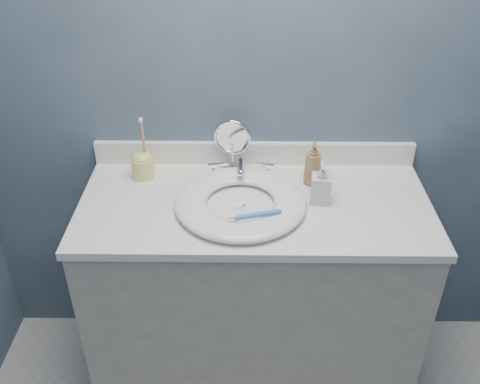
{
  "coord_description": "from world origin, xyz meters",
  "views": [
    {
      "loc": [
        -0.03,
        -0.55,
        1.93
      ],
      "look_at": [
        -0.05,
        0.94,
        0.94
      ],
      "focal_mm": 40.0,
      "sensor_mm": 36.0,
      "label": 1
    }
  ],
  "objects_px": {
    "soap_bottle_amber": "(313,163)",
    "toothbrush_holder": "(143,164)",
    "soap_bottle_clear": "(321,183)",
    "makeup_mirror": "(232,143)"
  },
  "relations": [
    {
      "from": "soap_bottle_clear",
      "to": "toothbrush_holder",
      "type": "xyz_separation_m",
      "value": [
        -0.64,
        0.15,
        -0.02
      ]
    },
    {
      "from": "makeup_mirror",
      "to": "soap_bottle_amber",
      "type": "distance_m",
      "value": 0.31
    },
    {
      "from": "soap_bottle_amber",
      "to": "toothbrush_holder",
      "type": "distance_m",
      "value": 0.62
    },
    {
      "from": "soap_bottle_amber",
      "to": "toothbrush_holder",
      "type": "height_order",
      "value": "toothbrush_holder"
    },
    {
      "from": "makeup_mirror",
      "to": "soap_bottle_amber",
      "type": "relative_size",
      "value": 1.24
    },
    {
      "from": "makeup_mirror",
      "to": "soap_bottle_amber",
      "type": "height_order",
      "value": "makeup_mirror"
    },
    {
      "from": "soap_bottle_clear",
      "to": "toothbrush_holder",
      "type": "relative_size",
      "value": 0.63
    },
    {
      "from": "makeup_mirror",
      "to": "toothbrush_holder",
      "type": "bearing_deg",
      "value": -162.28
    },
    {
      "from": "makeup_mirror",
      "to": "soap_bottle_clear",
      "type": "height_order",
      "value": "makeup_mirror"
    },
    {
      "from": "soap_bottle_amber",
      "to": "toothbrush_holder",
      "type": "relative_size",
      "value": 0.7
    }
  ]
}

